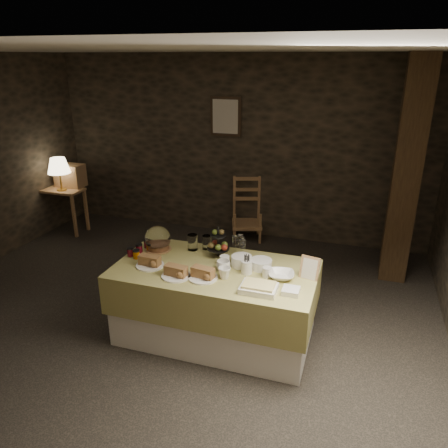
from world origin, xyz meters
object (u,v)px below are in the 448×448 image
(table_lamp, at_px, (58,166))
(fruit_stand, at_px, (218,245))
(chair, at_px, (248,212))
(timber_column, at_px, (406,174))
(console_table, at_px, (62,197))
(wine_rack, at_px, (70,175))
(buffet_table, at_px, (215,298))

(table_lamp, relative_size, fruit_stand, 1.60)
(chair, bearing_deg, timber_column, -36.20)
(console_table, bearing_deg, table_lamp, -45.00)
(timber_column, bearing_deg, chair, 162.08)
(fruit_stand, bearing_deg, wine_rack, 149.34)
(console_table, relative_size, fruit_stand, 2.22)
(buffet_table, relative_size, fruit_stand, 6.02)
(console_table, height_order, wine_rack, wine_rack)
(timber_column, height_order, fruit_stand, timber_column)
(timber_column, bearing_deg, buffet_table, -132.16)
(fruit_stand, bearing_deg, table_lamp, 152.71)
(wine_rack, relative_size, chair, 0.59)
(table_lamp, distance_m, fruit_stand, 3.37)
(chair, distance_m, fruit_stand, 2.30)
(wine_rack, distance_m, chair, 2.77)
(buffet_table, distance_m, table_lamp, 3.59)
(chair, relative_size, fruit_stand, 2.32)
(buffet_table, bearing_deg, fruit_stand, 101.54)
(chair, xyz_separation_m, fruit_stand, (0.30, -2.24, 0.45))
(table_lamp, bearing_deg, fruit_stand, -27.29)
(buffet_table, distance_m, fruit_stand, 0.50)
(wine_rack, xyz_separation_m, fruit_stand, (2.99, -1.77, 0.00))
(buffet_table, height_order, timber_column, timber_column)
(table_lamp, relative_size, wine_rack, 1.17)
(buffet_table, xyz_separation_m, wine_rack, (-3.04, 2.02, 0.43))
(wine_rack, height_order, timber_column, timber_column)
(timber_column, xyz_separation_m, fruit_stand, (-1.71, -1.59, -0.45))
(fruit_stand, bearing_deg, chair, 97.69)
(console_table, height_order, table_lamp, table_lamp)
(table_lamp, relative_size, timber_column, 0.19)
(chair, xyz_separation_m, timber_column, (2.02, -0.65, 0.90))
(chair, height_order, timber_column, timber_column)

